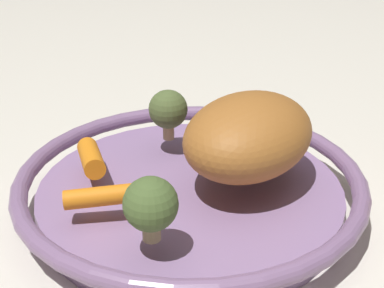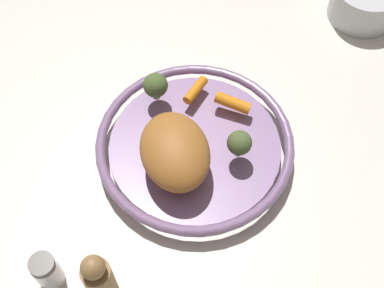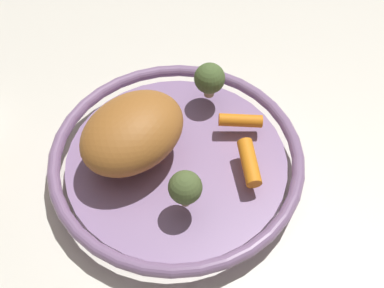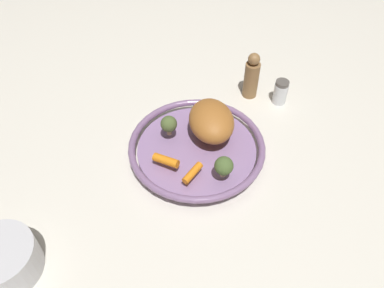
% 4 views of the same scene
% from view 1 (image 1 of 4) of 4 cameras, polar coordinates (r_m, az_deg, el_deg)
% --- Properties ---
extents(ground_plane, '(2.44, 2.44, 0.00)m').
position_cam_1_polar(ground_plane, '(0.60, -0.18, -6.37)').
color(ground_plane, silver).
extents(serving_bowl, '(0.35, 0.35, 0.04)m').
position_cam_1_polar(serving_bowl, '(0.59, -0.18, -4.45)').
color(serving_bowl, '#8E709E').
rests_on(serving_bowl, ground_plane).
extents(roast_chicken_piece, '(0.16, 0.18, 0.08)m').
position_cam_1_polar(roast_chicken_piece, '(0.57, 5.56, 0.84)').
color(roast_chicken_piece, '#A5632A').
rests_on(roast_chicken_piece, serving_bowl).
extents(baby_carrot_center, '(0.05, 0.07, 0.03)m').
position_cam_1_polar(baby_carrot_center, '(0.59, -9.88, -1.33)').
color(baby_carrot_center, orange).
rests_on(baby_carrot_center, serving_bowl).
extents(baby_carrot_right, '(0.06, 0.04, 0.02)m').
position_cam_1_polar(baby_carrot_right, '(0.53, -9.17, -5.12)').
color(baby_carrot_right, orange).
rests_on(baby_carrot_right, serving_bowl).
extents(broccoli_floret_small, '(0.05, 0.05, 0.06)m').
position_cam_1_polar(broccoli_floret_small, '(0.47, -4.13, -5.99)').
color(broccoli_floret_small, tan).
rests_on(broccoli_floret_small, serving_bowl).
extents(broccoli_floret_mid, '(0.04, 0.04, 0.06)m').
position_cam_1_polar(broccoli_floret_mid, '(0.63, -2.36, 3.36)').
color(broccoli_floret_mid, tan).
rests_on(broccoli_floret_mid, serving_bowl).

